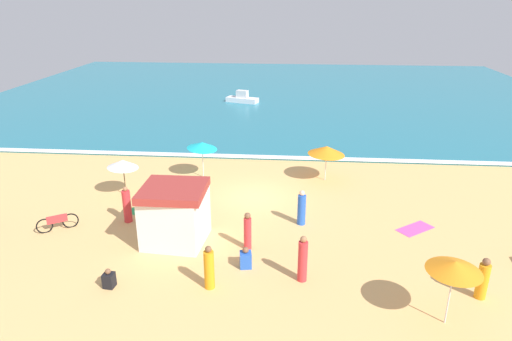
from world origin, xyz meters
TOP-DOWN VIEW (x-y plane):
  - ground_plane at (0.00, 0.00)m, footprint 60.00×60.00m
  - ocean_water at (0.00, 28.00)m, footprint 60.00×44.00m
  - wave_breaker_foam at (0.00, 6.30)m, footprint 57.00×0.70m
  - lifeguard_cabana at (-2.96, -4.77)m, footprint 2.66×2.61m
  - beach_umbrella_1 at (-3.23, 2.71)m, footprint 2.25×2.23m
  - beach_umbrella_2 at (3.85, 2.84)m, footprint 2.51×2.50m
  - beach_umbrella_3 at (7.06, -9.28)m, footprint 2.44×2.44m
  - beach_umbrella_4 at (-6.85, -0.22)m, footprint 1.74×1.71m
  - parked_bicycle at (-8.56, -4.26)m, footprint 1.55×1.05m
  - beachgoer_0 at (-5.68, -3.17)m, footprint 0.54×0.54m
  - beachgoer_1 at (-0.92, -8.02)m, footprint 0.48×0.48m
  - beachgoer_2 at (0.18, -5.16)m, footprint 0.45×0.45m
  - beachgoer_4 at (2.44, -2.74)m, footprint 0.46×0.46m
  - beachgoer_5 at (2.44, -7.28)m, footprint 0.48×0.48m
  - beachgoer_6 at (8.68, -7.80)m, footprint 0.42×0.42m
  - beachgoer_8 at (-4.58, -8.30)m, footprint 0.42×0.42m
  - beachgoer_9 at (0.25, -6.57)m, footprint 0.52×0.52m
  - beach_towel_0 at (7.63, -2.79)m, footprint 1.90×1.72m
  - beach_towel_1 at (-2.97, -0.71)m, footprint 1.17×1.78m
  - beach_towel_2 at (-5.46, -2.05)m, footprint 1.47×1.36m
  - small_boat_0 at (-3.18, 22.53)m, footprint 3.32×1.99m

SIDE VIEW (x-z plane):
  - ground_plane at x=0.00m, z-range 0.00..0.00m
  - beach_towel_0 at x=7.63m, z-range 0.00..0.01m
  - beach_towel_1 at x=-2.97m, z-range 0.00..0.01m
  - beach_towel_2 at x=-5.46m, z-range 0.00..0.01m
  - ocean_water at x=0.00m, z-range 0.00..0.10m
  - wave_breaker_foam at x=0.00m, z-range 0.10..0.11m
  - beachgoer_8 at x=-4.58m, z-range -0.06..0.70m
  - beachgoer_9 at x=0.25m, z-range -0.07..0.80m
  - parked_bicycle at x=-8.56m, z-range 0.00..0.76m
  - small_boat_0 at x=-3.18m, z-range -0.11..1.06m
  - beachgoer_6 at x=8.68m, z-range -0.06..1.53m
  - beachgoer_4 at x=2.44m, z-range -0.06..1.64m
  - beachgoer_2 at x=0.18m, z-range -0.03..1.63m
  - beachgoer_1 at x=-0.92m, z-range -0.06..1.66m
  - beachgoer_0 at x=-5.68m, z-range -0.06..1.71m
  - beachgoer_5 at x=2.44m, z-range -0.05..1.81m
  - lifeguard_cabana at x=-2.96m, z-range 0.02..2.56m
  - beach_umbrella_4 at x=-6.85m, z-range 0.75..2.81m
  - beach_umbrella_2 at x=3.85m, z-range 0.76..2.86m
  - beach_umbrella_1 at x=-3.23m, z-range 0.83..3.06m
  - beach_umbrella_3 at x=7.06m, z-range 0.97..3.29m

